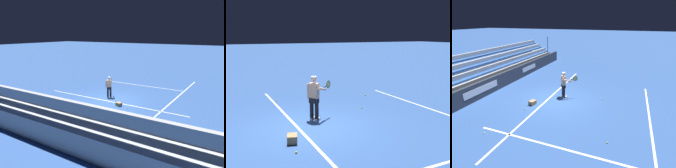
% 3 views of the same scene
% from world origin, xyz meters
% --- Properties ---
extents(ground_plane, '(160.00, 160.00, 0.00)m').
position_xyz_m(ground_plane, '(0.00, 0.00, 0.00)').
color(ground_plane, '#2D5193').
extents(court_baseline_white, '(12.00, 0.10, 0.01)m').
position_xyz_m(court_baseline_white, '(0.00, -0.50, 0.00)').
color(court_baseline_white, white).
rests_on(court_baseline_white, ground).
extents(court_sideline_white, '(0.10, 12.00, 0.01)m').
position_xyz_m(court_sideline_white, '(4.11, 4.00, 0.00)').
color(court_sideline_white, white).
rests_on(court_sideline_white, ground).
extents(court_service_line_white, '(8.22, 0.10, 0.01)m').
position_xyz_m(court_service_line_white, '(0.00, 5.50, 0.00)').
color(court_service_line_white, white).
rests_on(court_service_line_white, ground).
extents(back_wall_sponsor_board, '(21.73, 0.25, 1.10)m').
position_xyz_m(back_wall_sponsor_board, '(-0.00, -4.73, 0.55)').
color(back_wall_sponsor_board, '#2D333D').
rests_on(back_wall_sponsor_board, ground).
extents(bleacher_stand, '(20.64, 2.40, 2.95)m').
position_xyz_m(bleacher_stand, '(0.00, -6.56, 0.73)').
color(bleacher_stand, '#9EA3A8').
rests_on(bleacher_stand, ground).
extents(tennis_player, '(0.65, 1.04, 1.71)m').
position_xyz_m(tennis_player, '(-0.55, 0.34, 0.89)').
color(tennis_player, black).
rests_on(tennis_player, ground).
extents(ball_box_cardboard, '(0.47, 0.40, 0.26)m').
position_xyz_m(ball_box_cardboard, '(1.15, -1.04, 0.13)').
color(ball_box_cardboard, '#A87F51').
rests_on(ball_box_cardboard, ground).
extents(tennis_ball_stray_back, '(0.07, 0.07, 0.07)m').
position_xyz_m(tennis_ball_stray_back, '(-3.17, 4.25, 0.03)').
color(tennis_ball_stray_back, '#CCE533').
rests_on(tennis_ball_stray_back, ground).
extents(tennis_ball_toward_net, '(0.07, 0.07, 0.07)m').
position_xyz_m(tennis_ball_toward_net, '(4.48, -1.59, 0.03)').
color(tennis_ball_toward_net, '#CCE533').
rests_on(tennis_ball_toward_net, ground).
extents(tennis_ball_far_left, '(0.07, 0.07, 0.07)m').
position_xyz_m(tennis_ball_far_left, '(3.12, 3.71, 0.03)').
color(tennis_ball_far_left, '#CCE533').
rests_on(tennis_ball_far_left, ground).
extents(tennis_ball_far_right, '(0.07, 0.07, 0.07)m').
position_xyz_m(tennis_ball_far_right, '(-1.15, 2.81, 0.03)').
color(tennis_ball_far_right, '#CCE533').
rests_on(tennis_ball_far_right, ground).
extents(tennis_ball_by_box, '(0.07, 0.07, 0.07)m').
position_xyz_m(tennis_ball_by_box, '(1.90, -1.15, 0.03)').
color(tennis_ball_by_box, '#CCE533').
rests_on(tennis_ball_by_box, ground).
extents(tennis_ball_midcourt, '(0.07, 0.07, 0.07)m').
position_xyz_m(tennis_ball_midcourt, '(-4.07, -0.33, 0.03)').
color(tennis_ball_midcourt, '#CCE533').
rests_on(tennis_ball_midcourt, ground).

